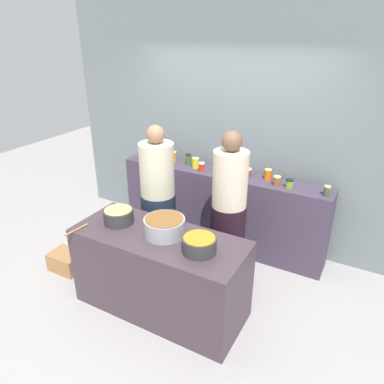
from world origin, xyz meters
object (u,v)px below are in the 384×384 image
(preserve_jar_2, at_px, (160,156))
(preserve_jar_5, at_px, (196,163))
(preserve_jar_0, at_px, (142,156))
(preserve_jar_4, at_px, (188,159))
(preserve_jar_6, at_px, (202,167))
(cook_with_tongs, at_px, (159,208))
(preserve_jar_10, at_px, (277,181))
(preserve_jar_12, at_px, (327,191))
(preserve_jar_1, at_px, (150,157))
(bread_crate, at_px, (67,261))
(cooking_pot_left, at_px, (119,216))
(cooking_pot_right, at_px, (199,245))
(preserve_jar_8, at_px, (248,172))
(wooden_spoon, at_px, (77,230))
(preserve_jar_7, at_px, (217,167))
(cook_in_cap, at_px, (228,219))
(preserve_jar_11, at_px, (289,184))
(cooking_pot_center, at_px, (165,226))
(preserve_jar_9, at_px, (268,174))
(preserve_jar_3, at_px, (174,157))

(preserve_jar_2, distance_m, preserve_jar_5, 0.53)
(preserve_jar_0, bearing_deg, preserve_jar_4, 10.10)
(preserve_jar_6, height_order, cook_with_tongs, cook_with_tongs)
(preserve_jar_10, distance_m, preserve_jar_12, 0.55)
(preserve_jar_1, height_order, preserve_jar_5, preserve_jar_5)
(cook_with_tongs, bearing_deg, bread_crate, -147.03)
(preserve_jar_6, bearing_deg, preserve_jar_1, 179.78)
(preserve_jar_4, height_order, cooking_pot_left, preserve_jar_4)
(cooking_pot_right, bearing_deg, preserve_jar_5, 119.63)
(preserve_jar_8, relative_size, wooden_spoon, 0.38)
(preserve_jar_4, relative_size, bread_crate, 0.38)
(preserve_jar_0, xyz_separation_m, preserve_jar_5, (0.79, 0.06, 0.02))
(preserve_jar_0, bearing_deg, preserve_jar_6, -0.32)
(preserve_jar_7, bearing_deg, cooking_pot_left, -106.82)
(preserve_jar_2, distance_m, bread_crate, 1.77)
(cook_in_cap, bearing_deg, cooking_pot_left, -142.17)
(preserve_jar_11, bearing_deg, cooking_pot_center, -121.97)
(preserve_jar_2, bearing_deg, preserve_jar_9, 2.94)
(preserve_jar_6, xyz_separation_m, preserve_jar_12, (1.50, 0.00, 0.00))
(preserve_jar_0, distance_m, cook_in_cap, 1.69)
(wooden_spoon, bearing_deg, cooking_pot_center, 24.37)
(preserve_jar_6, xyz_separation_m, cooking_pot_right, (0.70, -1.38, -0.14))
(cooking_pot_right, bearing_deg, preserve_jar_10, 79.91)
(cooking_pot_right, bearing_deg, preserve_jar_3, 128.28)
(preserve_jar_5, bearing_deg, preserve_jar_0, -175.33)
(preserve_jar_6, bearing_deg, cooking_pot_center, -77.82)
(cooking_pot_left, bearing_deg, preserve_jar_12, 36.88)
(preserve_jar_6, height_order, cooking_pot_left, preserve_jar_6)
(preserve_jar_3, height_order, preserve_jar_5, preserve_jar_3)
(cooking_pot_center, distance_m, wooden_spoon, 0.87)
(preserve_jar_1, bearing_deg, preserve_jar_7, 5.08)
(preserve_jar_12, bearing_deg, preserve_jar_9, 168.78)
(preserve_jar_12, bearing_deg, cooking_pot_right, -120.05)
(preserve_jar_1, distance_m, preserve_jar_12, 2.28)
(preserve_jar_0, xyz_separation_m, preserve_jar_7, (1.08, 0.08, 0.01))
(preserve_jar_2, height_order, preserve_jar_5, preserve_jar_2)
(preserve_jar_7, relative_size, cooking_pot_left, 0.37)
(preserve_jar_0, height_order, cooking_pot_left, preserve_jar_0)
(preserve_jar_9, bearing_deg, preserve_jar_10, -39.31)
(preserve_jar_6, xyz_separation_m, preserve_jar_10, (0.95, 0.02, -0.00))
(preserve_jar_7, xyz_separation_m, cooking_pot_center, (0.11, -1.37, -0.13))
(preserve_jar_12, bearing_deg, preserve_jar_2, 178.33)
(preserve_jar_8, height_order, cook_in_cap, cook_in_cap)
(cooking_pot_center, relative_size, cooking_pot_right, 1.29)
(preserve_jar_9, bearing_deg, wooden_spoon, -126.51)
(preserve_jar_4, bearing_deg, preserve_jar_8, -0.56)
(preserve_jar_10, bearing_deg, cooking_pot_right, -100.09)
(wooden_spoon, relative_size, cook_in_cap, 0.15)
(preserve_jar_7, height_order, preserve_jar_12, preserve_jar_12)
(preserve_jar_2, xyz_separation_m, preserve_jar_8, (1.22, 0.05, -0.02))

